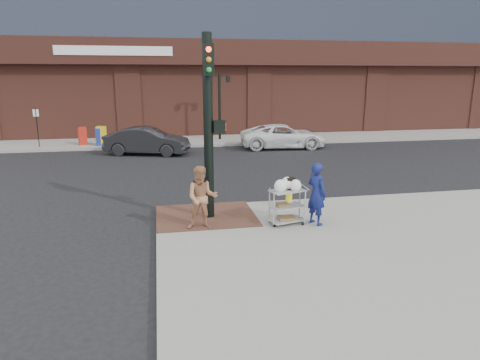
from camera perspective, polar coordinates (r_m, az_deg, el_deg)
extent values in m
plane|color=black|center=(11.62, -1.09, -6.68)|extent=(220.00, 220.00, 0.00)
cube|color=gray|center=(45.26, 7.72, 8.53)|extent=(65.00, 36.00, 0.15)
cube|color=#533327|center=(12.33, -4.57, -4.73)|extent=(2.80, 2.40, 0.01)
cylinder|color=black|center=(27.08, -2.74, 9.66)|extent=(0.16, 0.16, 4.00)
cube|color=black|center=(27.01, -2.79, 13.68)|extent=(1.20, 0.06, 0.06)
cube|color=black|center=(26.94, -3.97, 13.24)|extent=(0.22, 0.22, 0.35)
cube|color=black|center=(27.10, -1.60, 13.27)|extent=(0.22, 0.22, 0.35)
cylinder|color=black|center=(26.73, -25.41, 6.37)|extent=(0.05, 0.05, 2.20)
cylinder|color=black|center=(11.70, -4.25, 6.81)|extent=(0.26, 0.26, 5.00)
cube|color=black|center=(11.73, -2.79, 7.09)|extent=(0.32, 0.28, 0.34)
cube|color=#FF260C|center=(11.76, -2.01, 7.11)|extent=(0.02, 0.18, 0.22)
cube|color=black|center=(11.35, -4.25, 15.70)|extent=(0.28, 0.18, 0.80)
imported|color=navy|center=(11.57, 10.17, -1.80)|extent=(0.62, 0.73, 1.69)
imported|color=#A8714F|center=(11.10, -5.09, -2.36)|extent=(0.89, 0.73, 1.67)
imported|color=black|center=(23.13, -12.29, 5.11)|extent=(4.63, 2.73, 1.44)
imported|color=white|center=(24.82, 5.80, 5.83)|extent=(5.07, 2.64, 1.37)
cube|color=gray|center=(11.44, 6.34, -1.43)|extent=(1.02, 0.74, 0.03)
cube|color=gray|center=(11.57, 6.28, -3.52)|extent=(1.02, 0.74, 0.03)
cube|color=gray|center=(11.68, 6.24, -5.29)|extent=(1.02, 0.74, 0.03)
cube|color=black|center=(11.48, 6.77, -0.55)|extent=(0.22, 0.14, 0.33)
cube|color=brown|center=(11.52, 5.71, -3.32)|extent=(0.31, 0.35, 0.08)
cube|color=brown|center=(11.67, 6.24, -5.05)|extent=(0.47, 0.37, 0.07)
cylinder|color=yellow|center=(13.29, 6.51, -3.26)|extent=(0.28, 0.28, 0.08)
cylinder|color=yellow|center=(13.19, 6.55, -1.79)|extent=(0.20, 0.20, 0.61)
sphere|color=yellow|center=(13.11, 6.59, -0.38)|extent=(0.22, 0.22, 0.22)
cylinder|color=yellow|center=(13.18, 6.56, -1.58)|extent=(0.39, 0.09, 0.09)
cube|color=red|center=(26.58, -20.26, 5.54)|extent=(0.54, 0.52, 1.03)
cube|color=yellow|center=(25.96, -17.99, 5.61)|extent=(0.57, 0.54, 1.09)
cube|color=#1831A0|center=(25.95, -18.19, 5.49)|extent=(0.52, 0.49, 1.01)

